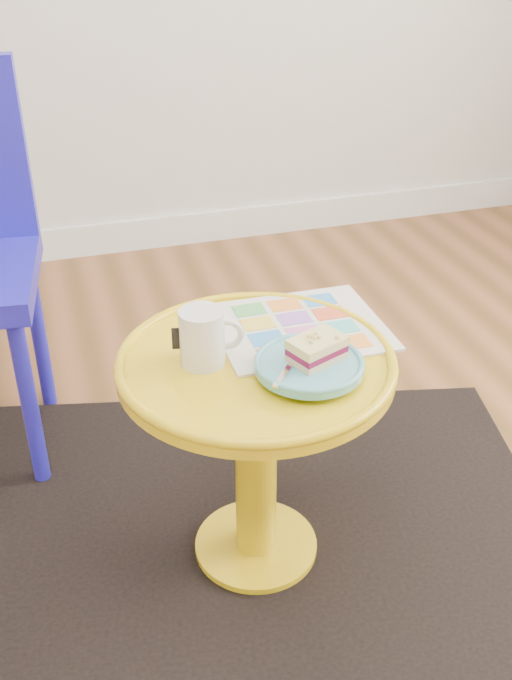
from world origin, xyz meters
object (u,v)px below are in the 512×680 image
object	(u,v)px
side_table	(256,419)
newspaper	(299,327)
mug	(203,336)
plate	(309,366)

from	to	relation	value
side_table	newspaper	distance (m)	0.19
mug	plate	bearing A→B (deg)	-16.39
side_table	mug	size ratio (longest dim) A/B	4.45
newspaper	mug	world-z (taller)	mug
side_table	plate	distance (m)	0.19
newspaper	mug	xyz separation A→B (m)	(-0.20, -0.07, 0.05)
plate	mug	bearing A→B (deg)	150.66
newspaper	plate	distance (m)	0.16
side_table	mug	distance (m)	0.21
mug	side_table	bearing A→B (deg)	2.87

